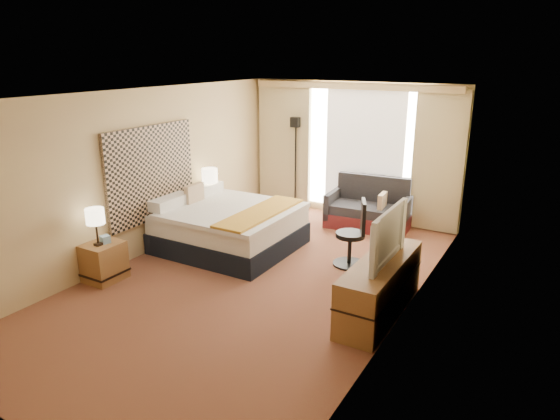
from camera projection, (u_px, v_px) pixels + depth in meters
The scene contains 21 objects.
floor at pixel (255, 280), 7.11m from camera, with size 4.20×7.00×0.02m, color maroon.
ceiling at pixel (252, 94), 6.33m from camera, with size 4.20×7.00×0.02m, color white.
wall_back at pixel (353, 151), 9.60m from camera, with size 4.20×0.02×2.60m, color tan.
wall_front at pixel (6, 297), 3.83m from camera, with size 4.20×0.02×2.60m, color tan.
wall_left at pixel (140, 174), 7.72m from camera, with size 0.02×7.00×2.60m, color tan.
wall_right at pixel (408, 217), 5.71m from camera, with size 0.02×7.00×2.60m, color tan.
headboard at pixel (152, 173), 7.88m from camera, with size 0.06×1.85×1.50m, color black.
nightstand_left at pixel (104, 262), 7.06m from camera, with size 0.45×0.52×0.55m, color brown.
nightstand_right at pixel (212, 215), 9.12m from camera, with size 0.45×0.52×0.55m, color brown.
media_dresser at pixel (380, 287), 6.13m from camera, with size 0.50×1.80×0.70m, color brown.
window at pixel (365, 151), 9.45m from camera, with size 2.30×0.02×2.30m, color silver.
curtains at pixel (351, 146), 9.48m from camera, with size 4.12×0.19×2.56m.
bed at pixel (229, 227), 8.21m from camera, with size 2.05×1.87×0.99m.
loveseat at pixel (369, 211), 9.22m from camera, with size 1.54×0.91×0.93m.
floor_lamp at pixel (296, 145), 9.98m from camera, with size 0.24×0.24×1.89m.
desk_chair at pixel (354, 237), 7.49m from camera, with size 0.52×0.51×1.02m.
lamp_left at pixel (95, 217), 6.78m from camera, with size 0.25×0.25×0.54m.
lamp_right at pixel (210, 176), 8.86m from camera, with size 0.28×0.28×0.59m.
tissue_box at pixel (105, 239), 6.98m from camera, with size 0.12×0.12×0.11m, color #7CA3BF.
telephone at pixel (212, 198), 9.02m from camera, with size 0.20×0.16×0.08m, color black.
television at pixel (380, 234), 5.95m from camera, with size 1.14×0.15×0.66m, color black.
Camera 1 is at (3.56, -5.43, 3.09)m, focal length 32.00 mm.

